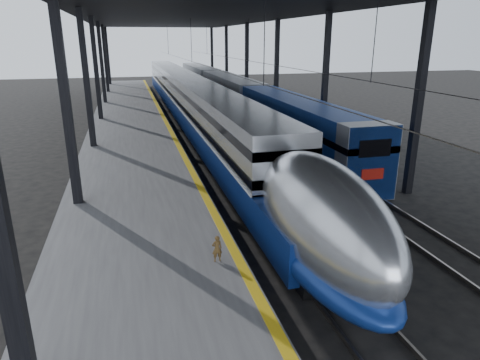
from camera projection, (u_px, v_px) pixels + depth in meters
name	position (u px, v px, depth m)	size (l,w,h in m)	color
ground	(249.00, 266.00, 14.45)	(160.00, 160.00, 0.00)	black
platform	(131.00, 135.00, 31.83)	(6.00, 80.00, 1.00)	#4C4C4F
yellow_strip	(168.00, 127.00, 32.34)	(0.30, 80.00, 0.01)	gold
rails	(235.00, 135.00, 33.88)	(6.52, 80.00, 0.16)	slate
canopy	(199.00, 12.00, 30.43)	(18.00, 75.00, 9.47)	black
tgv_train	(191.00, 102.00, 38.61)	(2.80, 65.20, 4.02)	#B9BCC1
second_train	(232.00, 94.00, 44.43)	(2.66, 56.05, 3.66)	navy
child	(217.00, 249.00, 12.60)	(0.30, 0.20, 0.82)	#523B1B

